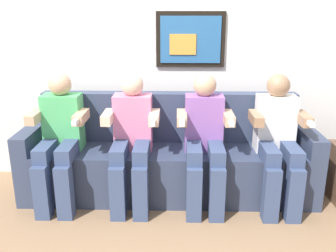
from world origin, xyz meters
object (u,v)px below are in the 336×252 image
(person_rightmost, at_px, (278,137))
(person_left_center, at_px, (132,136))
(couch, at_px, (168,161))
(person_leftmost, at_px, (60,136))
(person_right_center, at_px, (204,137))

(person_rightmost, bearing_deg, person_left_center, 180.00)
(couch, bearing_deg, person_left_center, -150.81)
(couch, relative_size, person_leftmost, 2.31)
(couch, xyz_separation_m, person_rightmost, (0.91, -0.17, 0.29))
(person_left_center, relative_size, person_rightmost, 1.00)
(couch, distance_m, person_rightmost, 0.97)
(person_leftmost, xyz_separation_m, person_left_center, (0.60, 0.00, 0.00))
(person_leftmost, bearing_deg, person_left_center, 0.00)
(person_leftmost, bearing_deg, person_rightmost, 0.00)
(person_leftmost, distance_m, person_right_center, 1.21)
(person_rightmost, bearing_deg, couch, 169.47)
(couch, relative_size, person_left_center, 2.31)
(person_leftmost, xyz_separation_m, person_rightmost, (1.81, 0.00, 0.00))
(couch, relative_size, person_right_center, 2.31)
(person_right_center, xyz_separation_m, person_rightmost, (0.61, 0.00, -0.00))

